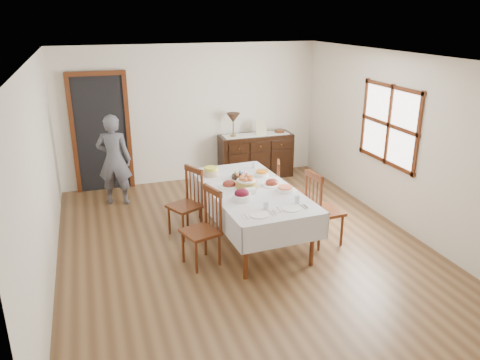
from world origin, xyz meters
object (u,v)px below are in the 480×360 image
object	(u,v)px
sideboard	(256,156)
table_lamp	(233,119)
chair_left_near	(204,227)
chair_right_far	(286,191)
chair_right_near	(321,208)
chair_left_far	(187,202)
person	(114,157)
dining_table	(250,194)

from	to	relation	value
sideboard	table_lamp	xyz separation A→B (m)	(-0.47, -0.01, 0.79)
chair_left_near	chair_right_far	xyz separation A→B (m)	(1.57, 0.96, -0.04)
chair_right_near	table_lamp	xyz separation A→B (m)	(-0.34, 3.00, 0.67)
chair_right_near	table_lamp	bearing A→B (deg)	2.39
chair_left_near	chair_right_near	bearing A→B (deg)	73.53
chair_left_near	chair_left_far	xyz separation A→B (m)	(-0.02, 0.93, -0.01)
person	sideboard	bearing A→B (deg)	-151.40
chair_right_near	sideboard	xyz separation A→B (m)	(0.13, 3.01, -0.11)
chair_left_near	table_lamp	size ratio (longest dim) A/B	2.23
chair_right_far	table_lamp	size ratio (longest dim) A/B	2.06
sideboard	table_lamp	size ratio (longest dim) A/B	3.14
chair_left_far	chair_left_near	bearing A→B (deg)	-24.58
sideboard	chair_right_near	bearing A→B (deg)	-92.46
chair_right_near	table_lamp	world-z (taller)	table_lamp
chair_right_near	chair_right_far	size ratio (longest dim) A/B	1.15
chair_left_far	person	distance (m)	1.82
dining_table	chair_left_far	size ratio (longest dim) A/B	2.34
dining_table	chair_left_near	size ratio (longest dim) A/B	2.30
chair_right_far	table_lamp	world-z (taller)	table_lamp
chair_left_near	chair_right_far	bearing A→B (deg)	104.35
chair_right_far	chair_left_far	bearing A→B (deg)	112.76
chair_right_far	sideboard	xyz separation A→B (m)	(0.25, 2.07, -0.04)
chair_right_near	chair_right_far	xyz separation A→B (m)	(-0.12, 0.94, -0.07)
chair_right_near	dining_table	bearing A→B (deg)	60.14
person	chair_left_far	bearing A→B (deg)	137.70
chair_left_near	chair_left_far	size ratio (longest dim) A/B	1.02
person	dining_table	bearing A→B (deg)	147.58
chair_left_far	person	world-z (taller)	person
chair_right_far	sideboard	world-z (taller)	chair_right_far
chair_right_far	person	distance (m)	2.94
dining_table	chair_left_far	bearing A→B (deg)	146.75
sideboard	person	bearing A→B (deg)	-168.57
chair_left_near	chair_right_near	distance (m)	1.70
dining_table	table_lamp	bearing A→B (deg)	74.95
chair_left_near	person	world-z (taller)	person
dining_table	person	xyz separation A→B (m)	(-1.72, 2.02, 0.14)
chair_left_near	chair_left_far	world-z (taller)	chair_left_near
chair_right_near	sideboard	size ratio (longest dim) A/B	0.75
sideboard	table_lamp	bearing A→B (deg)	-178.46
dining_table	chair_right_far	size ratio (longest dim) A/B	2.49
chair_right_near	sideboard	distance (m)	3.02
table_lamp	chair_left_near	bearing A→B (deg)	-114.16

